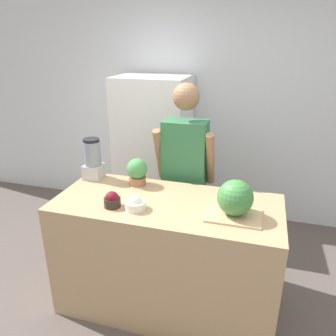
{
  "coord_description": "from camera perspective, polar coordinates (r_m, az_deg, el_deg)",
  "views": [
    {
      "loc": [
        0.6,
        -1.67,
        2.03
      ],
      "look_at": [
        0.0,
        0.4,
        1.18
      ],
      "focal_mm": 35.0,
      "sensor_mm": 36.0,
      "label": 1
    }
  ],
  "objects": [
    {
      "name": "wall_back",
      "position": [
        3.84,
        7.04,
        10.38
      ],
      "size": [
        8.0,
        0.06,
        2.6
      ],
      "color": "silver",
      "rests_on": "ground_plane"
    },
    {
      "name": "counter_island",
      "position": [
        2.63,
        -0.23,
        -14.95
      ],
      "size": [
        1.65,
        0.73,
        0.93
      ],
      "color": "tan",
      "rests_on": "ground_plane"
    },
    {
      "name": "refrigerator",
      "position": [
        3.74,
        -2.49,
        2.87
      ],
      "size": [
        0.77,
        0.67,
        1.67
      ],
      "color": "white",
      "rests_on": "ground_plane"
    },
    {
      "name": "person",
      "position": [
        2.89,
        2.98,
        -1.73
      ],
      "size": [
        0.51,
        0.27,
        1.71
      ],
      "color": "#333338",
      "rests_on": "ground_plane"
    },
    {
      "name": "cutting_board",
      "position": [
        2.24,
        11.37,
        -8.06
      ],
      "size": [
        0.36,
        0.27,
        0.01
      ],
      "color": "tan",
      "rests_on": "counter_island"
    },
    {
      "name": "watermelon",
      "position": [
        2.19,
        11.62,
        -5.07
      ],
      "size": [
        0.24,
        0.24,
        0.24
      ],
      "color": "#3D7F3D",
      "rests_on": "cutting_board"
    },
    {
      "name": "bowl_cherries",
      "position": [
        2.33,
        -9.69,
        -5.55
      ],
      "size": [
        0.12,
        0.12,
        0.11
      ],
      "color": "#2D231E",
      "rests_on": "counter_island"
    },
    {
      "name": "bowl_cream",
      "position": [
        2.28,
        -5.7,
        -6.19
      ],
      "size": [
        0.15,
        0.15,
        0.11
      ],
      "color": "white",
      "rests_on": "counter_island"
    },
    {
      "name": "blender",
      "position": [
        2.79,
        -12.97,
        1.45
      ],
      "size": [
        0.15,
        0.15,
        0.35
      ],
      "color": "#B7B7BC",
      "rests_on": "counter_island"
    },
    {
      "name": "potted_plant",
      "position": [
        2.63,
        -5.4,
        -0.56
      ],
      "size": [
        0.16,
        0.16,
        0.22
      ],
      "color": "#996647",
      "rests_on": "counter_island"
    }
  ]
}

